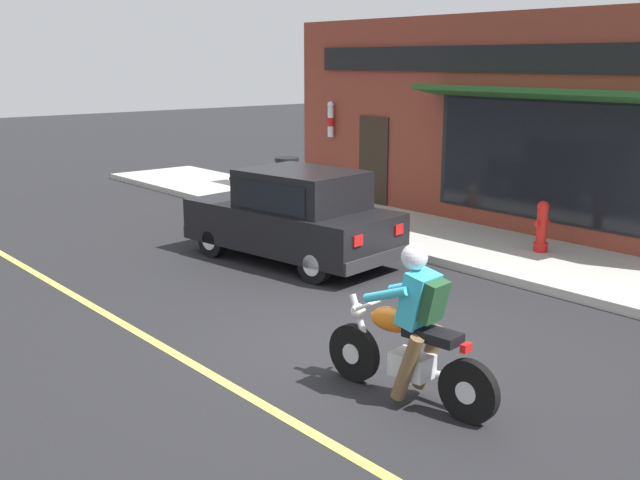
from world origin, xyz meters
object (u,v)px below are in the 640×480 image
motorcycle_with_rider (411,337)px  traffic_cone (367,210)px  car_hatchback (294,217)px  trash_bin (287,178)px  fire_hydrant (542,227)px

motorcycle_with_rider → traffic_cone: (4.97, 5.79, -0.25)m
motorcycle_with_rider → car_hatchback: (2.44, 4.92, 0.09)m
car_hatchback → trash_bin: car_hatchback is taller
car_hatchback → traffic_cone: 2.69m
traffic_cone → fire_hydrant: bearing=-78.0°
traffic_cone → trash_bin: 3.24m
fire_hydrant → trash_bin: 6.70m
motorcycle_with_rider → fire_hydrant: bearing=21.8°
fire_hydrant → car_hatchback: bearing=141.2°
motorcycle_with_rider → fire_hydrant: 6.16m
traffic_cone → car_hatchback: bearing=-161.0°
motorcycle_with_rider → car_hatchback: bearing=63.6°
car_hatchback → trash_bin: bearing=53.4°
trash_bin → fire_hydrant: bearing=-87.8°
car_hatchback → fire_hydrant: (3.27, -2.63, -0.19)m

